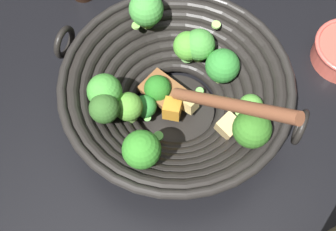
# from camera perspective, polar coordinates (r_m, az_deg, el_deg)

# --- Properties ---
(ground_plane) EXTENTS (4.00, 4.00, 0.00)m
(ground_plane) POSITION_cam_1_polar(r_m,az_deg,el_deg) (0.72, 1.00, 0.61)
(ground_plane) COLOR black
(wok) EXTENTS (0.36, 0.36, 0.22)m
(wok) POSITION_cam_1_polar(r_m,az_deg,el_deg) (0.66, 1.06, 3.23)
(wok) COLOR black
(wok) RESTS_ON ground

